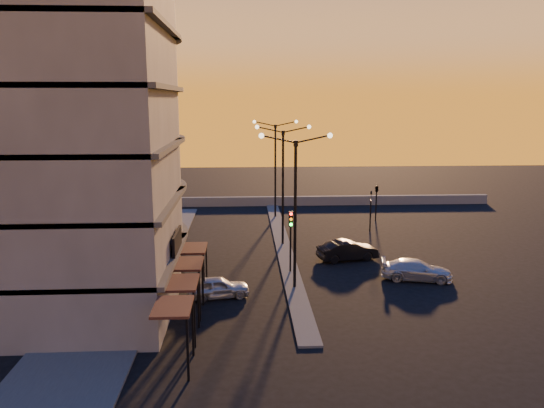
{
  "coord_description": "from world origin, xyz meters",
  "views": [
    {
      "loc": [
        -3.03,
        -30.81,
        11.4
      ],
      "look_at": [
        -1.02,
        6.97,
        3.94
      ],
      "focal_mm": 35.0,
      "sensor_mm": 36.0,
      "label": 1
    }
  ],
  "objects_px": {
    "streetlamp_mid": "(283,176)",
    "car_wagon": "(417,270)",
    "traffic_light_main": "(291,232)",
    "car_hatchback": "(218,287)",
    "car_sedan": "(348,250)"
  },
  "relations": [
    {
      "from": "traffic_light_main",
      "to": "car_wagon",
      "type": "bearing_deg",
      "value": -11.59
    },
    {
      "from": "traffic_light_main",
      "to": "car_wagon",
      "type": "height_order",
      "value": "traffic_light_main"
    },
    {
      "from": "car_hatchback",
      "to": "car_sedan",
      "type": "relative_size",
      "value": 0.85
    },
    {
      "from": "car_sedan",
      "to": "car_wagon",
      "type": "height_order",
      "value": "car_sedan"
    },
    {
      "from": "streetlamp_mid",
      "to": "car_sedan",
      "type": "relative_size",
      "value": 2.18
    },
    {
      "from": "streetlamp_mid",
      "to": "car_wagon",
      "type": "bearing_deg",
      "value": -47.63
    },
    {
      "from": "streetlamp_mid",
      "to": "car_hatchback",
      "type": "bearing_deg",
      "value": -112.45
    },
    {
      "from": "streetlamp_mid",
      "to": "car_hatchback",
      "type": "relative_size",
      "value": 2.56
    },
    {
      "from": "streetlamp_mid",
      "to": "car_wagon",
      "type": "relative_size",
      "value": 2.12
    },
    {
      "from": "streetlamp_mid",
      "to": "traffic_light_main",
      "type": "height_order",
      "value": "streetlamp_mid"
    },
    {
      "from": "car_wagon",
      "to": "streetlamp_mid",
      "type": "bearing_deg",
      "value": 54.34
    },
    {
      "from": "streetlamp_mid",
      "to": "traffic_light_main",
      "type": "relative_size",
      "value": 2.24
    },
    {
      "from": "car_hatchback",
      "to": "car_wagon",
      "type": "height_order",
      "value": "car_wagon"
    },
    {
      "from": "streetlamp_mid",
      "to": "car_hatchback",
      "type": "distance_m",
      "value": 13.14
    },
    {
      "from": "traffic_light_main",
      "to": "car_sedan",
      "type": "height_order",
      "value": "traffic_light_main"
    }
  ]
}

